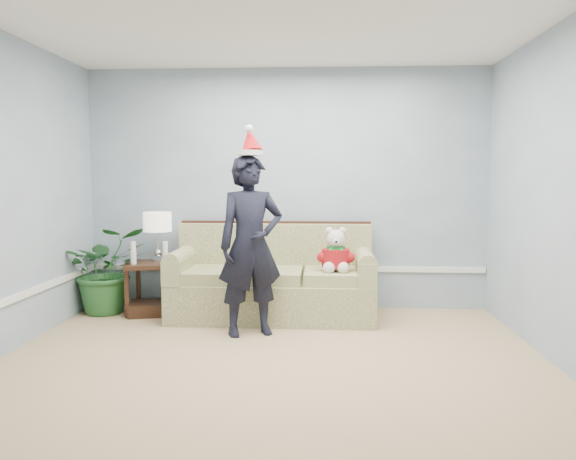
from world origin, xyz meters
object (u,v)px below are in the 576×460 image
(houseplant, at_px, (107,270))
(man, at_px, (251,246))
(side_table, at_px, (154,294))
(table_lamp, at_px, (157,224))
(teddy_bear, at_px, (336,255))
(sofa, at_px, (273,284))

(houseplant, relative_size, man, 0.56)
(side_table, bearing_deg, table_lamp, 53.32)
(side_table, relative_size, teddy_bear, 1.48)
(side_table, height_order, houseplant, houseplant)
(sofa, relative_size, side_table, 3.11)
(table_lamp, height_order, teddy_bear, table_lamp)
(sofa, distance_m, table_lamp, 1.41)
(side_table, bearing_deg, man, -32.42)
(sofa, xyz_separation_m, houseplant, (-1.83, 0.06, 0.12))
(sofa, relative_size, teddy_bear, 4.61)
(side_table, relative_size, houseplant, 0.72)
(houseplant, bearing_deg, teddy_bear, -5.57)
(side_table, distance_m, table_lamp, 0.76)
(houseplant, height_order, teddy_bear, teddy_bear)
(sofa, relative_size, man, 1.26)
(sofa, relative_size, table_lamp, 3.95)
(man, xyz_separation_m, teddy_bear, (0.81, 0.52, -0.16))
(table_lamp, relative_size, teddy_bear, 1.17)
(sofa, xyz_separation_m, side_table, (-1.30, 0.02, -0.13))
(sofa, bearing_deg, man, -101.24)
(sofa, distance_m, side_table, 1.31)
(man, relative_size, teddy_bear, 3.66)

